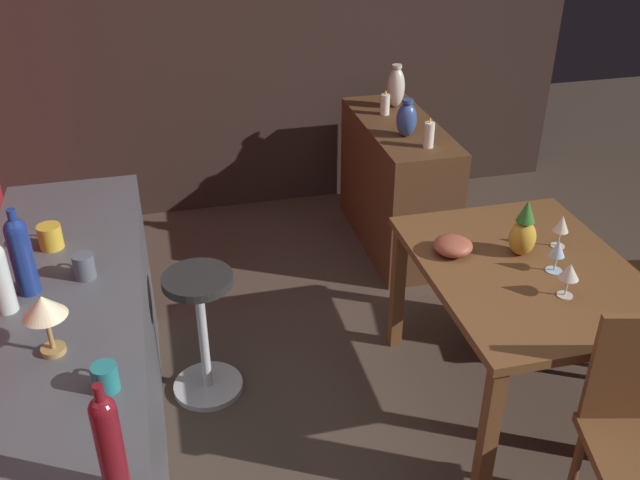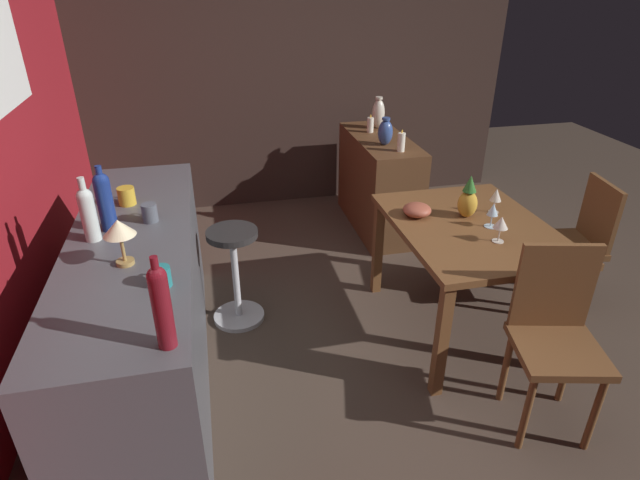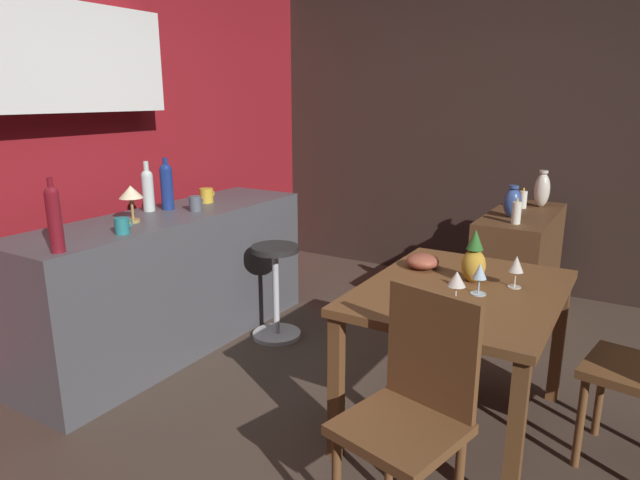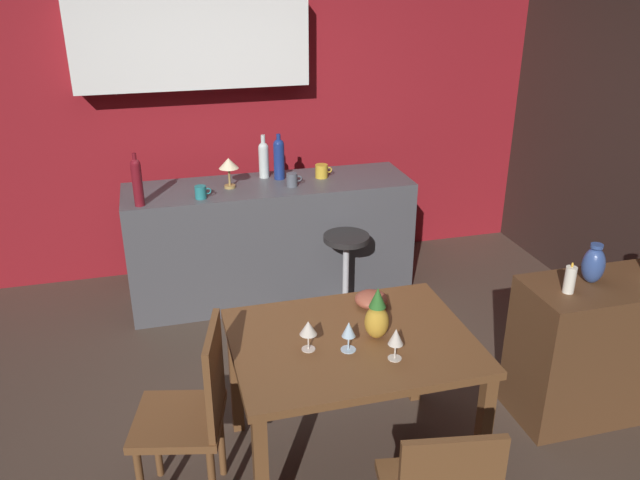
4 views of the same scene
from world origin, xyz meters
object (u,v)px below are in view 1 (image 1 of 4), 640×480
at_px(pillar_candle_short, 385,104).
at_px(counter_lamp, 44,310).
at_px(bar_stool, 203,331).
at_px(cup_slate, 84,266).
at_px(fruit_bowl, 453,246).
at_px(wine_bottle_cobalt, 21,253).
at_px(dining_table, 526,286).
at_px(vase_ceramic_blue, 407,119).
at_px(cup_teal, 106,377).
at_px(wine_glass_right, 558,250).
at_px(pillar_candle_tall, 429,135).
at_px(sideboard_cabinet, 397,185).
at_px(wine_glass_center, 562,225).
at_px(pineapple_centerpiece, 523,232).
at_px(wine_bottle_ruby, 109,443).
at_px(wine_glass_left, 569,272).
at_px(vase_ceramic_ivory, 396,87).
at_px(cup_mustard, 50,237).

bearing_deg(pillar_candle_short, counter_lamp, 138.64).
height_order(bar_stool, cup_slate, cup_slate).
bearing_deg(fruit_bowl, wine_bottle_cobalt, 94.15).
relative_size(dining_table, vase_ceramic_blue, 5.19).
xyz_separation_m(dining_table, counter_lamp, (-0.32, 1.90, 0.42)).
xyz_separation_m(cup_slate, cup_teal, (-0.66, -0.09, -0.00)).
bearing_deg(wine_glass_right, pillar_candle_tall, 4.78).
distance_m(bar_stool, cup_slate, 0.79).
bearing_deg(pillar_candle_short, sideboard_cabinet, -166.91).
bearing_deg(cup_slate, dining_table, -93.74).
relative_size(wine_glass_center, pineapple_centerpiece, 0.59).
bearing_deg(wine_glass_right, counter_lamp, 97.86).
distance_m(counter_lamp, pillar_candle_short, 2.75).
relative_size(wine_bottle_ruby, counter_lamp, 1.63).
xyz_separation_m(cup_slate, pillar_candle_tall, (1.06, -1.80, -0.06)).
bearing_deg(pillar_candle_tall, vase_ceramic_blue, 20.13).
height_order(pillar_candle_short, vase_ceramic_blue, vase_ceramic_blue).
height_order(bar_stool, pineapple_centerpiece, pineapple_centerpiece).
xyz_separation_m(wine_glass_left, vase_ceramic_blue, (1.59, 0.12, 0.07)).
bearing_deg(vase_ceramic_blue, cup_slate, 125.66).
bearing_deg(cup_slate, wine_bottle_cobalt, 105.27).
height_order(cup_slate, pillar_candle_short, cup_slate).
bearing_deg(vase_ceramic_blue, cup_teal, 139.18).
relative_size(wine_glass_right, counter_lamp, 0.67).
xyz_separation_m(wine_bottle_cobalt, vase_ceramic_ivory, (1.79, -2.03, -0.12)).
bearing_deg(vase_ceramic_ivory, pillar_candle_tall, 176.99).
distance_m(wine_bottle_ruby, counter_lamp, 0.66).
xyz_separation_m(sideboard_cabinet, wine_glass_left, (-1.78, -0.08, 0.44)).
relative_size(wine_bottle_cobalt, cup_slate, 2.96).
distance_m(dining_table, wine_glass_center, 0.32).
bearing_deg(sideboard_cabinet, pineapple_centerpiece, -177.67).
height_order(dining_table, vase_ceramic_ivory, vase_ceramic_ivory).
bearing_deg(pillar_candle_short, bar_stool, 135.61).
height_order(bar_stool, wine_bottle_cobalt, wine_bottle_cobalt).
height_order(wine_bottle_ruby, pillar_candle_short, wine_bottle_ruby).
xyz_separation_m(wine_glass_left, wine_bottle_cobalt, (0.29, 2.05, 0.21)).
bearing_deg(wine_glass_left, counter_lamp, 92.85).
bearing_deg(sideboard_cabinet, bar_stool, 130.54).
relative_size(fruit_bowl, vase_ceramic_ivory, 0.63).
bearing_deg(cup_mustard, wine_bottle_ruby, -168.76).
xyz_separation_m(wine_glass_left, wine_glass_right, (0.18, -0.05, -0.01)).
bearing_deg(fruit_bowl, pineapple_centerpiece, -104.52).
bearing_deg(wine_bottle_ruby, sideboard_cabinet, -33.32).
xyz_separation_m(dining_table, wine_glass_center, (0.14, -0.21, 0.21)).
relative_size(pineapple_centerpiece, pillar_candle_short, 1.72).
relative_size(fruit_bowl, cup_slate, 1.50).
distance_m(wine_bottle_cobalt, pillar_candle_short, 2.56).
bearing_deg(wine_bottle_ruby, wine_glass_center, -60.28).
bearing_deg(bar_stool, cup_slate, 123.90).
relative_size(pineapple_centerpiece, counter_lamp, 1.20).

